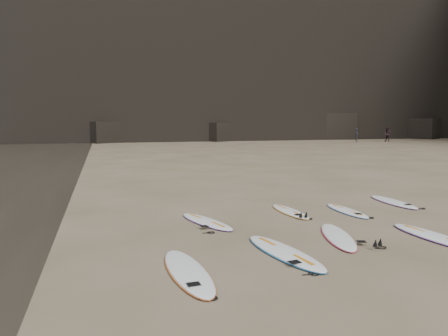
# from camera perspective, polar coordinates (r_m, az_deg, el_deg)

# --- Properties ---
(ground) EXTENTS (240.00, 240.00, 0.00)m
(ground) POSITION_cam_1_polar(r_m,az_deg,el_deg) (10.88, 17.77, -8.90)
(ground) COLOR #897559
(ground) RESTS_ON ground
(surfboard_0) EXTENTS (0.81, 2.72, 0.10)m
(surfboard_0) POSITION_cam_1_polar(r_m,az_deg,el_deg) (8.24, -4.74, -13.26)
(surfboard_0) COLOR white
(surfboard_0) RESTS_ON ground
(surfboard_1) EXTENTS (1.09, 2.85, 0.10)m
(surfboard_1) POSITION_cam_1_polar(r_m,az_deg,el_deg) (9.40, 7.87, -10.78)
(surfboard_1) COLOR white
(surfboard_1) RESTS_ON ground
(surfboard_2) EXTENTS (1.29, 2.55, 0.09)m
(surfboard_2) POSITION_cam_1_polar(r_m,az_deg,el_deg) (10.85, 14.66, -8.61)
(surfboard_2) COLOR white
(surfboard_2) RESTS_ON ground
(surfboard_3) EXTENTS (0.81, 2.72, 0.10)m
(surfboard_3) POSITION_cam_1_polar(r_m,az_deg,el_deg) (11.60, 25.83, -8.05)
(surfboard_3) COLOR white
(surfboard_3) RESTS_ON ground
(surfboard_5) EXTENTS (1.30, 2.47, 0.09)m
(surfboard_5) POSITION_cam_1_polar(r_m,az_deg,el_deg) (11.98, -2.31, -6.97)
(surfboard_5) COLOR white
(surfboard_5) RESTS_ON ground
(surfboard_6) EXTENTS (0.62, 2.24, 0.08)m
(surfboard_6) POSITION_cam_1_polar(r_m,az_deg,el_deg) (13.41, 8.62, -5.61)
(surfboard_6) COLOR white
(surfboard_6) RESTS_ON ground
(surfboard_7) EXTENTS (0.53, 2.21, 0.08)m
(surfboard_7) POSITION_cam_1_polar(r_m,az_deg,el_deg) (13.88, 15.73, -5.36)
(surfboard_7) COLOR white
(surfboard_7) RESTS_ON ground
(surfboard_8) EXTENTS (0.72, 2.52, 0.09)m
(surfboard_8) POSITION_cam_1_polar(r_m,az_deg,el_deg) (15.80, 21.21, -4.12)
(surfboard_8) COLOR white
(surfboard_8) RESTS_ON ground
(person_a) EXTENTS (0.66, 0.73, 1.68)m
(person_a) POSITION_cam_1_polar(r_m,az_deg,el_deg) (55.38, 16.94, 4.12)
(person_a) COLOR black
(person_a) RESTS_ON ground
(person_b) EXTENTS (1.01, 1.11, 1.87)m
(person_b) POSITION_cam_1_polar(r_m,az_deg,el_deg) (57.59, 20.59, 4.17)
(person_b) COLOR black
(person_b) RESTS_ON ground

